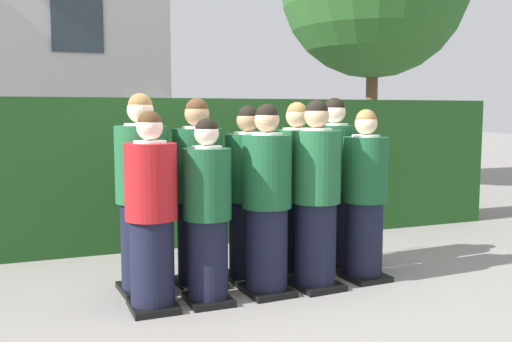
# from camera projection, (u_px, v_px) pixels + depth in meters

# --- Properties ---
(ground_plane) EXTENTS (60.00, 60.00, 0.00)m
(ground_plane) POSITION_uv_depth(u_px,v_px,m) (266.00, 293.00, 4.92)
(ground_plane) COLOR gray
(student_in_red_blazer) EXTENTS (0.41, 0.46, 1.59)m
(student_in_red_blazer) POSITION_uv_depth(u_px,v_px,m) (151.00, 216.00, 4.44)
(student_in_red_blazer) COLOR black
(student_in_red_blazer) RESTS_ON ground
(student_front_row_1) EXTENTS (0.40, 0.48, 1.53)m
(student_front_row_1) POSITION_uv_depth(u_px,v_px,m) (207.00, 216.00, 4.61)
(student_front_row_1) COLOR black
(student_front_row_1) RESTS_ON ground
(student_front_row_2) EXTENTS (0.43, 0.49, 1.64)m
(student_front_row_2) POSITION_uv_depth(u_px,v_px,m) (267.00, 204.00, 4.84)
(student_front_row_2) COLOR black
(student_front_row_2) RESTS_ON ground
(student_front_row_3) EXTENTS (0.44, 0.51, 1.68)m
(student_front_row_3) POSITION_uv_depth(u_px,v_px,m) (316.00, 199.00, 5.00)
(student_front_row_3) COLOR black
(student_front_row_3) RESTS_ON ground
(student_front_row_4) EXTENTS (0.42, 0.52, 1.60)m
(student_front_row_4) POSITION_uv_depth(u_px,v_px,m) (365.00, 199.00, 5.27)
(student_front_row_4) COLOR black
(student_front_row_4) RESTS_ON ground
(student_rear_row_0) EXTENTS (0.45, 0.53, 1.73)m
(student_rear_row_0) POSITION_uv_depth(u_px,v_px,m) (142.00, 199.00, 4.86)
(student_rear_row_0) COLOR black
(student_rear_row_0) RESTS_ON ground
(student_rear_row_1) EXTENTS (0.44, 0.55, 1.70)m
(student_rear_row_1) POSITION_uv_depth(u_px,v_px,m) (198.00, 197.00, 5.05)
(student_rear_row_1) COLOR black
(student_rear_row_1) RESTS_ON ground
(student_rear_row_2) EXTENTS (0.42, 0.52, 1.63)m
(student_rear_row_2) POSITION_uv_depth(u_px,v_px,m) (248.00, 198.00, 5.24)
(student_rear_row_2) COLOR black
(student_rear_row_2) RESTS_ON ground
(student_rear_row_3) EXTENTS (0.43, 0.53, 1.67)m
(student_rear_row_3) POSITION_uv_depth(u_px,v_px,m) (296.00, 193.00, 5.44)
(student_rear_row_3) COLOR black
(student_rear_row_3) RESTS_ON ground
(student_rear_row_4) EXTENTS (0.45, 0.56, 1.72)m
(student_rear_row_4) POSITION_uv_depth(u_px,v_px,m) (333.00, 187.00, 5.66)
(student_rear_row_4) COLOR black
(student_rear_row_4) RESTS_ON ground
(hedge) EXTENTS (8.23, 0.70, 1.73)m
(hedge) POSITION_uv_depth(u_px,v_px,m) (197.00, 170.00, 6.87)
(hedge) COLOR #214C1E
(hedge) RESTS_ON ground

